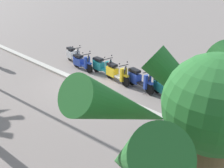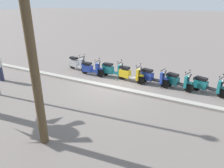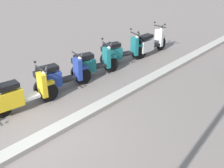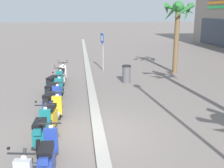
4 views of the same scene
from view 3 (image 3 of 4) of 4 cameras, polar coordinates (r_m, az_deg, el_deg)
The scene contains 7 objects.
ground_plane at distance 6.95m, azimuth -16.17°, elevation -10.16°, with size 200.00×200.00×0.00m, color slate.
curb_strip at distance 6.71m, azimuth -14.90°, elevation -10.77°, with size 60.00×0.36×0.12m, color #ADA89E.
scooter_white_second_in_line at distance 11.57m, azimuth 7.45°, elevation 7.90°, with size 1.79×0.56×1.17m.
scooter_teal_mid_rear at distance 10.59m, azimuth 1.50°, elevation 6.35°, with size 1.79×0.84×1.17m.
scooter_teal_lead_nearest at distance 9.50m, azimuth -3.98°, elevation 3.99°, with size 1.67×0.78×1.17m.
scooter_blue_gap_after_mid at distance 8.62m, azimuth -10.48°, elevation 1.36°, with size 1.84×0.71×1.04m.
scooter_yellow_last_in_row at distance 7.84m, azimuth -17.63°, elevation -2.04°, with size 1.84×0.63×1.17m.
Camera 3 is at (2.74, 5.01, 3.96)m, focal length 46.63 mm.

